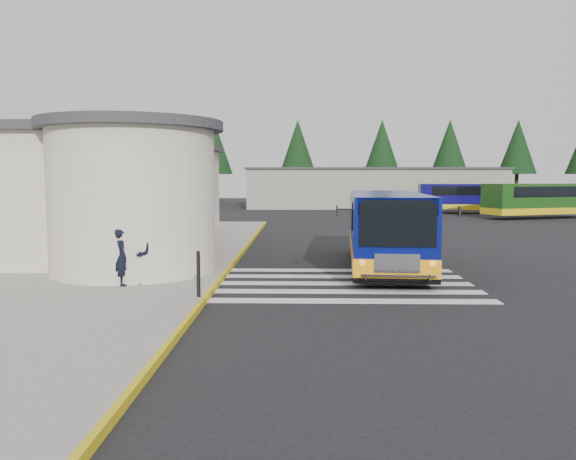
{
  "coord_description": "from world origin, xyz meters",
  "views": [
    {
      "loc": [
        -1.61,
        -17.42,
        3.17
      ],
      "look_at": [
        -2.0,
        -0.5,
        1.59
      ],
      "focal_mm": 35.0,
      "sensor_mm": 36.0,
      "label": 1
    }
  ],
  "objects_px": {
    "pedestrian_b": "(141,255)",
    "bollard": "(198,274)",
    "transit_bus": "(386,232)",
    "far_bus_a": "(469,197)",
    "pedestrian_a": "(122,257)",
    "far_bus_b": "(539,199)"
  },
  "relations": [
    {
      "from": "pedestrian_a",
      "to": "transit_bus",
      "type": "bearing_deg",
      "value": -90.33
    },
    {
      "from": "pedestrian_a",
      "to": "bollard",
      "type": "height_order",
      "value": "pedestrian_a"
    },
    {
      "from": "pedestrian_b",
      "to": "bollard",
      "type": "height_order",
      "value": "pedestrian_b"
    },
    {
      "from": "transit_bus",
      "to": "pedestrian_b",
      "type": "height_order",
      "value": "transit_bus"
    },
    {
      "from": "far_bus_a",
      "to": "bollard",
      "type": "bearing_deg",
      "value": 160.01
    },
    {
      "from": "transit_bus",
      "to": "pedestrian_b",
      "type": "xyz_separation_m",
      "value": [
        -7.54,
        -3.96,
        -0.28
      ]
    },
    {
      "from": "far_bus_b",
      "to": "bollard",
      "type": "bearing_deg",
      "value": 125.05
    },
    {
      "from": "bollard",
      "to": "far_bus_b",
      "type": "bearing_deg",
      "value": 54.96
    },
    {
      "from": "far_bus_a",
      "to": "far_bus_b",
      "type": "distance_m",
      "value": 7.18
    },
    {
      "from": "pedestrian_b",
      "to": "far_bus_a",
      "type": "bearing_deg",
      "value": 144.75
    },
    {
      "from": "far_bus_a",
      "to": "pedestrian_a",
      "type": "bearing_deg",
      "value": 155.99
    },
    {
      "from": "far_bus_b",
      "to": "far_bus_a",
      "type": "bearing_deg",
      "value": 10.43
    },
    {
      "from": "far_bus_a",
      "to": "far_bus_b",
      "type": "height_order",
      "value": "far_bus_b"
    },
    {
      "from": "pedestrian_b",
      "to": "far_bus_a",
      "type": "height_order",
      "value": "far_bus_a"
    },
    {
      "from": "pedestrian_b",
      "to": "bollard",
      "type": "bearing_deg",
      "value": 42.8
    },
    {
      "from": "bollard",
      "to": "far_bus_a",
      "type": "xyz_separation_m",
      "value": [
        17.56,
        36.4,
        0.73
      ]
    },
    {
      "from": "pedestrian_a",
      "to": "far_bus_a",
      "type": "distance_m",
      "value": 40.25
    },
    {
      "from": "pedestrian_b",
      "to": "far_bus_b",
      "type": "xyz_separation_m",
      "value": [
        23.14,
        28.49,
        0.54
      ]
    },
    {
      "from": "pedestrian_a",
      "to": "bollard",
      "type": "relative_size",
      "value": 1.38
    },
    {
      "from": "pedestrian_b",
      "to": "pedestrian_a",
      "type": "bearing_deg",
      "value": -68.43
    },
    {
      "from": "transit_bus",
      "to": "bollard",
      "type": "height_order",
      "value": "transit_bus"
    },
    {
      "from": "transit_bus",
      "to": "far_bus_a",
      "type": "relative_size",
      "value": 1.06
    }
  ]
}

